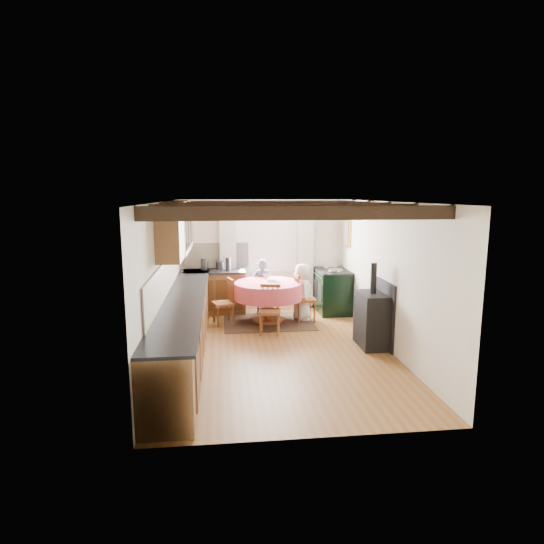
{
  "coord_description": "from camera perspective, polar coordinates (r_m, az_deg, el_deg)",
  "views": [
    {
      "loc": [
        -0.88,
        -6.98,
        2.52
      ],
      "look_at": [
        0.0,
        0.8,
        1.15
      ],
      "focal_mm": 29.55,
      "sensor_mm": 36.0,
      "label": 1
    }
  ],
  "objects": [
    {
      "name": "beam_d",
      "position": [
        8.04,
        -0.16,
        8.42
      ],
      "size": [
        3.6,
        0.16,
        0.16
      ],
      "primitive_type": "cube",
      "color": "black",
      "rests_on": "ceiling"
    },
    {
      "name": "worktop_back",
      "position": [
        9.55,
        -7.38,
        0.08
      ],
      "size": [
        1.3,
        0.64,
        0.04
      ],
      "primitive_type": "cube",
      "color": "black",
      "rests_on": "base_cabinet_back"
    },
    {
      "name": "splash_back",
      "position": [
        9.8,
        -7.1,
        2.11
      ],
      "size": [
        1.4,
        0.02,
        0.55
      ],
      "primitive_type": "cube",
      "color": "beige",
      "rests_on": "wall_back"
    },
    {
      "name": "wall_right",
      "position": [
        7.6,
        14.32,
        -0.4
      ],
      "size": [
        0.0,
        5.5,
        2.4
      ],
      "primitive_type": "cube",
      "color": "silver",
      "rests_on": "ground"
    },
    {
      "name": "base_cabinet_back",
      "position": [
        9.66,
        -7.32,
        -2.59
      ],
      "size": [
        1.3,
        0.6,
        0.88
      ],
      "primitive_type": "cube",
      "color": "brown",
      "rests_on": "floor"
    },
    {
      "name": "bowl_b",
      "position": [
        8.69,
        -0.02,
        -1.24
      ],
      "size": [
        0.24,
        0.24,
        0.06
      ],
      "primitive_type": "imported",
      "rotation": [
        0.0,
        0.0,
        5.86
      ],
      "color": "silver",
      "rests_on": "dining_table"
    },
    {
      "name": "worktop_left",
      "position": [
        7.19,
        -11.08,
        -3.28
      ],
      "size": [
        0.64,
        5.3,
        0.04
      ],
      "primitive_type": "cube",
      "color": "black",
      "rests_on": "base_cabinet_left"
    },
    {
      "name": "beam_e",
      "position": [
        9.03,
        -0.87,
        8.59
      ],
      "size": [
        3.6,
        0.16,
        0.16
      ],
      "primitive_type": "cube",
      "color": "black",
      "rests_on": "ceiling"
    },
    {
      "name": "floor",
      "position": [
        7.48,
        0.7,
        -9.78
      ],
      "size": [
        3.6,
        5.5,
        0.0
      ],
      "primitive_type": "cube",
      "color": "brown",
      "rests_on": "ground"
    },
    {
      "name": "bowl_a",
      "position": [
        8.51,
        0.39,
        -1.5
      ],
      "size": [
        0.31,
        0.31,
        0.06
      ],
      "primitive_type": "imported",
      "rotation": [
        0.0,
        0.0,
        5.68
      ],
      "color": "silver",
      "rests_on": "dining_table"
    },
    {
      "name": "wall_left",
      "position": [
        7.17,
        -13.71,
        -0.98
      ],
      "size": [
        0.0,
        5.5,
        2.4
      ],
      "primitive_type": "cube",
      "color": "silver",
      "rests_on": "ground"
    },
    {
      "name": "dining_table",
      "position": [
        8.86,
        -0.48,
        -3.89
      ],
      "size": [
        1.34,
        1.34,
        0.81
      ],
      "primitive_type": null,
      "color": "#BE4B61",
      "rests_on": "floor"
    },
    {
      "name": "child_far",
      "position": [
        9.47,
        -1.23,
        -1.84
      ],
      "size": [
        0.48,
        0.36,
        1.18
      ],
      "primitive_type": "imported",
      "rotation": [
        0.0,
        0.0,
        2.93
      ],
      "color": "#495769",
      "rests_on": "floor"
    },
    {
      "name": "beam_a",
      "position": [
        5.07,
        3.61,
        7.52
      ],
      "size": [
        3.6,
        0.16,
        0.16
      ],
      "primitive_type": "cube",
      "color": "black",
      "rests_on": "ceiling"
    },
    {
      "name": "beam_c",
      "position": [
        7.04,
        0.74,
        8.21
      ],
      "size": [
        3.6,
        0.16,
        0.16
      ],
      "primitive_type": "cube",
      "color": "black",
      "rests_on": "ceiling"
    },
    {
      "name": "chair_near",
      "position": [
        8.12,
        -0.29,
        -4.84
      ],
      "size": [
        0.46,
        0.47,
        0.91
      ],
      "primitive_type": null,
      "rotation": [
        0.0,
        0.0,
        -0.19
      ],
      "color": "brown",
      "rests_on": "floor"
    },
    {
      "name": "rug",
      "position": [
        8.97,
        -0.48,
        -6.36
      ],
      "size": [
        1.76,
        1.37,
        0.01
      ],
      "primitive_type": "cube",
      "color": "#302016",
      "rests_on": "floor"
    },
    {
      "name": "wall_front",
      "position": [
        4.52,
        5.12,
        -7.1
      ],
      "size": [
        3.6,
        0.0,
        2.4
      ],
      "primitive_type": "cube",
      "color": "silver",
      "rests_on": "ground"
    },
    {
      "name": "chair_left",
      "position": [
        8.79,
        -6.26,
        -3.76
      ],
      "size": [
        0.49,
        0.48,
        0.9
      ],
      "primitive_type": null,
      "rotation": [
        0.0,
        0.0,
        -1.3
      ],
      "color": "brown",
      "rests_on": "floor"
    },
    {
      "name": "chair_right",
      "position": [
        8.94,
        4.19,
        -3.27
      ],
      "size": [
        0.46,
        0.45,
        0.97
      ],
      "primitive_type": null,
      "rotation": [
        0.0,
        0.0,
        1.64
      ],
      "color": "brown",
      "rests_on": "floor"
    },
    {
      "name": "wall_picture",
      "position": [
        9.69,
        9.48,
        4.93
      ],
      "size": [
        0.04,
        0.5,
        0.6
      ],
      "primitive_type": "cube",
      "color": "gold",
      "rests_on": "wall_right"
    },
    {
      "name": "wall_cabinet_glass",
      "position": [
        8.24,
        -11.72,
        5.75
      ],
      "size": [
        0.34,
        1.8,
        0.9
      ],
      "primitive_type": "cube",
      "color": "brown",
      "rests_on": "wall_left"
    },
    {
      "name": "ceiling",
      "position": [
        7.04,
        0.74,
        8.94
      ],
      "size": [
        3.6,
        5.5,
        0.0
      ],
      "primitive_type": "cube",
      "color": "white",
      "rests_on": "ground"
    },
    {
      "name": "wall_back",
      "position": [
        9.86,
        -1.28,
        2.23
      ],
      "size": [
        3.6,
        0.0,
        2.4
      ],
      "primitive_type": "cube",
      "color": "silver",
      "rests_on": "ground"
    },
    {
      "name": "canister_tall",
      "position": [
        9.59,
        -8.6,
        0.99
      ],
      "size": [
        0.15,
        0.15,
        0.26
      ],
      "primitive_type": "cylinder",
      "color": "#262628",
      "rests_on": "worktop_back"
    },
    {
      "name": "curtain_right",
      "position": [
        9.91,
        4.26,
        1.66
      ],
      "size": [
        0.35,
        0.1,
        2.1
      ],
      "primitive_type": "cube",
      "color": "beige",
      "rests_on": "wall_back"
    },
    {
      "name": "canister_slim",
      "position": [
        9.45,
        -5.61,
        1.0
      ],
      "size": [
        0.1,
        0.1,
        0.28
      ],
      "primitive_type": "cylinder",
      "color": "#262628",
      "rests_on": "worktop_back"
    },
    {
      "name": "wall_plate",
      "position": [
        9.93,
        4.8,
        5.15
      ],
      "size": [
        0.3,
        0.02,
        0.3
      ],
      "primitive_type": "cylinder",
      "rotation": [
        1.57,
        0.0,
        0.0
      ],
      "color": "silver",
      "rests_on": "wall_back"
    },
    {
      "name": "splash_left",
      "position": [
        7.46,
        -13.27,
        -0.55
      ],
      "size": [
        0.02,
        4.5,
        0.55
      ],
      "primitive_type": "cube",
      "color": "beige",
      "rests_on": "wall_left"
    },
    {
      "name": "aga_range",
      "position": [
        9.73,
        7.69,
        -2.35
      ],
      "size": [
        0.66,
        1.02,
        0.94
      ],
      "primitive_type": null,
      "color": "black",
      "rests_on": "floor"
    },
    {
      "name": "base_cabinet_left",
      "position": [
        7.31,
        -11.12,
        -6.8
      ],
      "size": [
        0.6,
        5.3,
        0.88
      ],
      "primitive_type": "cube",
      "color": "brown",
      "rests_on": "floor"
    },
    {
      "name": "curtain_left",
      "position": [
        9.74,
        -5.62,
        1.49
      ],
      "size": [
        0.35,
        0.1,
        2.1
      ],
      "primitive_type": "cube",
      "color": "beige",
      "rests_on": "wall_back"
    },
    {
      "name": "child_right",
      "position": [
        9.02,
        3.85,
        -2.56
      ],
      "size": [
        0.39,
        0.57,
        1.15
      ],
      "primitive_type": "imported",
      "rotation": [
        0.0,
        0.0,
        1.61
      ],
      "color": "silver",
      "rests_on": "floor"
    },
    {
      "name": "window_pane",
      "position": [
        9.82,
        -0.7,
        4.54
      ],
      "size": [
        1.2,
        0.01,
        1.4
      ],
      "primitive_type": "cube",
      "color": "white",
      "rests_on": "wall_back"
    },
    {
      "name": "wall_cabinet_solid",
      "position": [
        6.75,
        -12.83,
        4.4
      ],
      "size": [
        0.34,
        0.9,
        0.7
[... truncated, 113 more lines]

